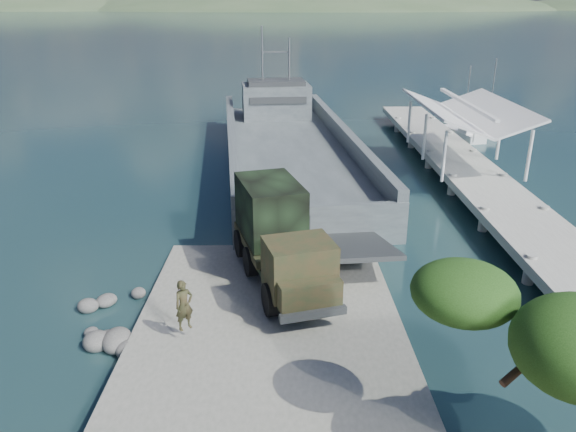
{
  "coord_description": "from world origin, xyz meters",
  "views": [
    {
      "loc": [
        0.49,
        -17.98,
        11.88
      ],
      "look_at": [
        0.78,
        6.0,
        2.47
      ],
      "focal_mm": 35.0,
      "sensor_mm": 36.0,
      "label": 1
    }
  ],
  "objects_px": {
    "military_truck": "(279,236)",
    "sailboat_near": "(464,134)",
    "landing_craft": "(289,156)",
    "sailboat_far": "(488,126)",
    "soldier": "(185,315)",
    "pier": "(465,159)"
  },
  "relations": [
    {
      "from": "soldier",
      "to": "sailboat_far",
      "type": "height_order",
      "value": "sailboat_far"
    },
    {
      "from": "landing_craft",
      "to": "sailboat_near",
      "type": "xyz_separation_m",
      "value": [
        15.88,
        9.02,
        -0.5
      ]
    },
    {
      "from": "military_truck",
      "to": "sailboat_far",
      "type": "relative_size",
      "value": 1.27
    },
    {
      "from": "pier",
      "to": "military_truck",
      "type": "xyz_separation_m",
      "value": [
        -12.63,
        -14.93,
        0.82
      ]
    },
    {
      "from": "pier",
      "to": "landing_craft",
      "type": "bearing_deg",
      "value": 163.21
    },
    {
      "from": "military_truck",
      "to": "sailboat_near",
      "type": "relative_size",
      "value": 1.34
    },
    {
      "from": "soldier",
      "to": "pier",
      "type": "bearing_deg",
      "value": 14.55
    },
    {
      "from": "pier",
      "to": "sailboat_far",
      "type": "bearing_deg",
      "value": 65.56
    },
    {
      "from": "sailboat_near",
      "to": "sailboat_far",
      "type": "xyz_separation_m",
      "value": [
        3.23,
        3.05,
        0.02
      ]
    },
    {
      "from": "soldier",
      "to": "landing_craft",
      "type": "bearing_deg",
      "value": 43.98
    },
    {
      "from": "military_truck",
      "to": "sailboat_far",
      "type": "distance_m",
      "value": 36.49
    },
    {
      "from": "soldier",
      "to": "sailboat_far",
      "type": "bearing_deg",
      "value": 20.48
    },
    {
      "from": "military_truck",
      "to": "sailboat_near",
      "type": "xyz_separation_m",
      "value": [
        16.52,
        27.57,
        -2.08
      ]
    },
    {
      "from": "pier",
      "to": "sailboat_far",
      "type": "relative_size",
      "value": 6.46
    },
    {
      "from": "landing_craft",
      "to": "sailboat_far",
      "type": "relative_size",
      "value": 5.2
    },
    {
      "from": "pier",
      "to": "landing_craft",
      "type": "distance_m",
      "value": 12.54
    },
    {
      "from": "pier",
      "to": "sailboat_far",
      "type": "xyz_separation_m",
      "value": [
        7.13,
        15.68,
        -1.24
      ]
    },
    {
      "from": "military_truck",
      "to": "sailboat_far",
      "type": "xyz_separation_m",
      "value": [
        19.75,
        30.62,
        -2.06
      ]
    },
    {
      "from": "pier",
      "to": "military_truck",
      "type": "distance_m",
      "value": 19.57
    },
    {
      "from": "soldier",
      "to": "sailboat_near",
      "type": "bearing_deg",
      "value": 22.05
    },
    {
      "from": "military_truck",
      "to": "soldier",
      "type": "distance_m",
      "value": 5.82
    },
    {
      "from": "landing_craft",
      "to": "military_truck",
      "type": "distance_m",
      "value": 18.63
    }
  ]
}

